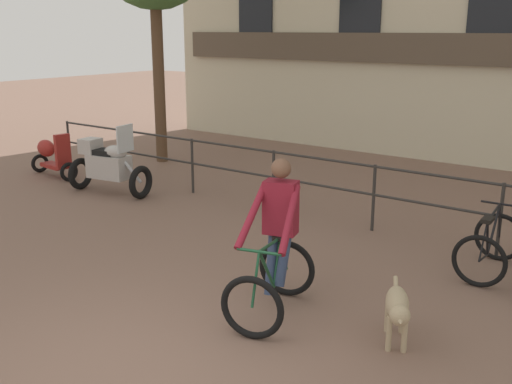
{
  "coord_description": "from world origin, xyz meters",
  "views": [
    {
      "loc": [
        3.8,
        -2.99,
        3.03
      ],
      "look_at": [
        -0.52,
        2.86,
        1.05
      ],
      "focal_mm": 42.0,
      "sensor_mm": 36.0,
      "label": 1
    }
  ],
  "objects_px": {
    "dog": "(397,307)",
    "parked_scooter": "(52,155)",
    "parked_motorcycle": "(108,165)",
    "parked_bicycle_near_lamp": "(490,247)",
    "cyclist_with_bike": "(275,246)"
  },
  "relations": [
    {
      "from": "dog",
      "to": "parked_motorcycle",
      "type": "xyz_separation_m",
      "value": [
        -6.73,
        2.09,
        0.15
      ]
    },
    {
      "from": "parked_scooter",
      "to": "dog",
      "type": "bearing_deg",
      "value": -98.39
    },
    {
      "from": "dog",
      "to": "parked_scooter",
      "type": "bearing_deg",
      "value": 139.04
    },
    {
      "from": "parked_bicycle_near_lamp",
      "to": "parked_scooter",
      "type": "height_order",
      "value": "parked_scooter"
    },
    {
      "from": "parked_bicycle_near_lamp",
      "to": "cyclist_with_bike",
      "type": "bearing_deg",
      "value": 54.79
    },
    {
      "from": "dog",
      "to": "parked_scooter",
      "type": "height_order",
      "value": "parked_scooter"
    },
    {
      "from": "cyclist_with_bike",
      "to": "dog",
      "type": "distance_m",
      "value": 1.45
    },
    {
      "from": "parked_bicycle_near_lamp",
      "to": "dog",
      "type": "bearing_deg",
      "value": 82.78
    },
    {
      "from": "parked_motorcycle",
      "to": "parked_bicycle_near_lamp",
      "type": "bearing_deg",
      "value": -96.17
    },
    {
      "from": "cyclist_with_bike",
      "to": "parked_scooter",
      "type": "distance_m",
      "value": 7.76
    },
    {
      "from": "parked_bicycle_near_lamp",
      "to": "parked_scooter",
      "type": "xyz_separation_m",
      "value": [
        -8.98,
        -0.12,
        0.1
      ]
    },
    {
      "from": "parked_motorcycle",
      "to": "parked_scooter",
      "type": "height_order",
      "value": "parked_motorcycle"
    },
    {
      "from": "cyclist_with_bike",
      "to": "parked_motorcycle",
      "type": "xyz_separation_m",
      "value": [
        -5.32,
        2.17,
        -0.2
      ]
    },
    {
      "from": "dog",
      "to": "parked_motorcycle",
      "type": "distance_m",
      "value": 7.05
    },
    {
      "from": "dog",
      "to": "parked_bicycle_near_lamp",
      "type": "xyz_separation_m",
      "value": [
        0.2,
        2.42,
        -0.05
      ]
    }
  ]
}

